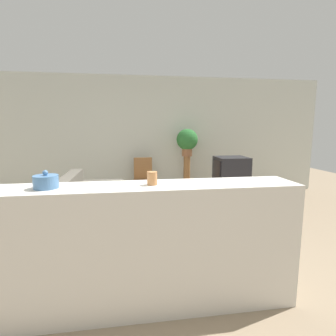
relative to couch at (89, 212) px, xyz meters
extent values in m
plane|color=gray|center=(0.70, -1.38, -0.29)|extent=(14.00, 14.00, 0.00)
cube|color=silver|center=(0.70, 2.05, 1.06)|extent=(9.00, 0.06, 2.70)
cube|color=#605B51|center=(0.04, 0.00, -0.06)|extent=(0.92, 1.89, 0.47)
cube|color=#605B51|center=(-0.32, 0.00, 0.35)|extent=(0.20, 1.89, 0.34)
cube|color=#605B51|center=(0.04, -0.87, 0.01)|extent=(0.92, 0.16, 0.61)
cube|color=#605B51|center=(0.04, 0.87, 0.01)|extent=(0.92, 0.16, 0.61)
cube|color=olive|center=(2.57, 0.77, -0.04)|extent=(0.91, 0.58, 0.51)
cube|color=#232328|center=(2.57, 0.77, 0.46)|extent=(0.58, 0.55, 0.50)
cube|color=black|center=(2.27, 0.77, 0.46)|extent=(0.02, 0.45, 0.39)
cube|color=olive|center=(0.92, 1.51, 0.13)|extent=(0.44, 0.44, 0.04)
cube|color=olive|center=(0.92, 1.71, 0.39)|extent=(0.40, 0.04, 0.48)
cylinder|color=olive|center=(0.73, 1.32, -0.09)|extent=(0.04, 0.04, 0.40)
cylinder|color=olive|center=(1.11, 1.32, -0.09)|extent=(0.04, 0.04, 0.40)
cylinder|color=olive|center=(0.73, 1.70, -0.09)|extent=(0.04, 0.04, 0.40)
cylinder|color=olive|center=(1.11, 1.70, -0.09)|extent=(0.04, 0.04, 0.40)
cylinder|color=olive|center=(1.89, 1.65, 0.18)|extent=(0.15, 0.15, 0.94)
cylinder|color=#8E5B3D|center=(1.89, 1.65, 0.73)|extent=(0.22, 0.22, 0.17)
sphere|color=#2D7033|center=(1.89, 1.65, 1.01)|extent=(0.47, 0.47, 0.47)
cube|color=silver|center=(0.70, -1.85, 0.25)|extent=(2.68, 0.44, 1.09)
cylinder|color=#4C7AAD|center=(-0.03, -1.85, 0.85)|extent=(0.19, 0.19, 0.10)
sphere|color=#4C7AAD|center=(-0.03, -1.85, 0.92)|extent=(0.04, 0.04, 0.04)
cylinder|color=#C6844C|center=(0.80, -1.85, 0.85)|extent=(0.08, 0.08, 0.11)
camera|label=1|loc=(0.61, -3.97, 1.27)|focal=28.00mm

